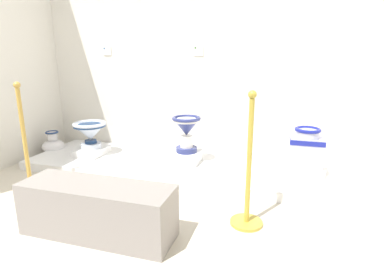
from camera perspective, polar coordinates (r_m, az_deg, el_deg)
The scene contains 15 objects.
ground_plane at distance 2.48m, azimuth -10.43°, elevation -18.19°, with size 6.28×5.32×0.02m, color beige.
wall_back at distance 3.89m, azimuth 1.70°, elevation 18.54°, with size 4.48×0.06×3.23m, color silver.
display_platform at distance 3.55m, azimuth -0.87°, elevation -6.68°, with size 3.86×1.05×0.10m, color white.
plinth_block_leftmost at distance 4.04m, azimuth -18.44°, elevation -3.45°, with size 0.33×0.39×0.09m, color white.
antique_toilet_leftmost at distance 3.98m, azimuth -18.72°, elevation 0.11°, with size 0.40×0.40×0.33m.
plinth_block_pale_glazed at distance 3.56m, azimuth -1.04°, elevation -4.72°, with size 0.31×0.34×0.13m, color white.
antique_toilet_pale_glazed at distance 3.47m, azimuth -1.06°, elevation 0.60°, with size 0.33×0.33×0.42m.
plinth_block_rightmost at distance 3.41m, azimuth 20.43°, elevation -6.68°, with size 0.37×0.30×0.11m, color white.
antique_toilet_rightmost at distance 3.33m, azimuth 20.80°, elevation -2.56°, with size 0.34×0.26×0.40m.
info_placard_first at distance 4.37m, azimuth -15.79°, elevation 14.55°, with size 0.12×0.01×0.11m.
info_placard_second at distance 3.85m, azimuth 1.24°, elevation 15.13°, with size 0.13×0.01×0.12m.
decorative_vase_spare at distance 4.53m, azimuth -24.76°, elevation -2.27°, with size 0.30×0.30×0.33m.
stanchion_post_near_left at distance 3.43m, azimuth -28.72°, elevation -4.62°, with size 0.27×0.27×1.08m.
stanchion_post_near_right at distance 2.42m, azimuth 10.54°, elevation -10.18°, with size 0.26×0.26×1.07m.
museum_bench at distance 2.41m, azimuth -17.41°, elevation -13.86°, with size 1.16×0.36×0.40m, color gray.
Camera 1 is at (3.13, -1.20, 1.30)m, focal length 28.20 mm.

